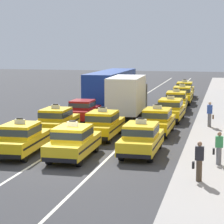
{
  "coord_description": "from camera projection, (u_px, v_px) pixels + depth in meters",
  "views": [
    {
      "loc": [
        7.25,
        -21.08,
        5.74
      ],
      "look_at": [
        0.07,
        8.96,
        1.3
      ],
      "focal_mm": 75.94,
      "sensor_mm": 36.0,
      "label": 1
    }
  ],
  "objects": [
    {
      "name": "sidewalk_curb",
      "position": [
        223.0,
        120.0,
        35.55
      ],
      "size": [
        4.0,
        90.0,
        0.15
      ],
      "primitive_type": "cube",
      "color": "#9E9993",
      "rests_on": "ground"
    },
    {
      "name": "taxi_left_second",
      "position": [
        56.0,
        120.0,
        30.4
      ],
      "size": [
        1.87,
        4.58,
        1.96
      ],
      "color": "black",
      "rests_on": "ground"
    },
    {
      "name": "taxi_left_nearest",
      "position": [
        21.0,
        138.0,
        24.67
      ],
      "size": [
        2.01,
        4.63,
        1.96
      ],
      "color": "black",
      "rests_on": "ground"
    },
    {
      "name": "lane_stripe_center_right",
      "position": [
        158.0,
        110.0,
        41.66
      ],
      "size": [
        0.14,
        80.0,
        0.01
      ],
      "primitive_type": "cube",
      "color": "silver",
      "rests_on": "ground"
    },
    {
      "name": "ground_plane",
      "position": [
        67.0,
        164.0,
        22.78
      ],
      "size": [
        160.0,
        160.0,
        0.0
      ],
      "primitive_type": "plane",
      "color": "#353538"
    },
    {
      "name": "lane_stripe_left_center",
      "position": [
        123.0,
        109.0,
        42.4
      ],
      "size": [
        0.14,
        80.0,
        0.01
      ],
      "primitive_type": "cube",
      "color": "silver",
      "rests_on": "ground"
    },
    {
      "name": "taxi_right_nearest",
      "position": [
        141.0,
        138.0,
        24.68
      ],
      "size": [
        1.84,
        4.57,
        1.96
      ],
      "color": "black",
      "rests_on": "ground"
    },
    {
      "name": "taxi_right_second",
      "position": [
        157.0,
        121.0,
        30.31
      ],
      "size": [
        1.86,
        4.57,
        1.96
      ],
      "color": "black",
      "rests_on": "ground"
    },
    {
      "name": "bus_left_fourth",
      "position": [
        111.0,
        86.0,
        44.33
      ],
      "size": [
        2.56,
        11.21,
        3.22
      ],
      "color": "black",
      "rests_on": "ground"
    },
    {
      "name": "pedestrian_near_crosswalk",
      "position": [
        199.0,
        161.0,
        19.36
      ],
      "size": [
        0.47,
        0.24,
        1.66
      ],
      "color": "#473828",
      "rests_on": "sidewalk_curb"
    },
    {
      "name": "box_truck_center_third",
      "position": [
        128.0,
        95.0,
        36.98
      ],
      "size": [
        2.47,
        7.03,
        3.27
      ],
      "color": "black",
      "rests_on": "ground"
    },
    {
      "name": "taxi_right_fifth",
      "position": [
        182.0,
        95.0,
        45.96
      ],
      "size": [
        1.89,
        4.59,
        1.96
      ],
      "color": "black",
      "rests_on": "ground"
    },
    {
      "name": "sedan_left_third",
      "position": [
        83.0,
        110.0,
        35.56
      ],
      "size": [
        1.79,
        4.31,
        1.58
      ],
      "color": "black",
      "rests_on": "ground"
    },
    {
      "name": "taxi_right_third",
      "position": [
        171.0,
        109.0,
        35.64
      ],
      "size": [
        1.88,
        4.59,
        1.96
      ],
      "color": "black",
      "rests_on": "ground"
    },
    {
      "name": "taxi_center_second",
      "position": [
        103.0,
        124.0,
        29.04
      ],
      "size": [
        1.82,
        4.56,
        1.96
      ],
      "color": "black",
      "rests_on": "ground"
    },
    {
      "name": "taxi_center_nearest",
      "position": [
        73.0,
        141.0,
        23.88
      ],
      "size": [
        1.87,
        4.58,
        1.96
      ],
      "color": "black",
      "rests_on": "ground"
    },
    {
      "name": "taxi_right_sixth",
      "position": [
        185.0,
        89.0,
        51.28
      ],
      "size": [
        1.86,
        4.58,
        1.96
      ],
      "color": "black",
      "rests_on": "ground"
    },
    {
      "name": "pedestrian_trailing",
      "position": [
        219.0,
        148.0,
        22.06
      ],
      "size": [
        0.47,
        0.24,
        1.56
      ],
      "color": "slate",
      "rests_on": "sidewalk_curb"
    },
    {
      "name": "pedestrian_by_storefront",
      "position": [
        210.0,
        114.0,
        32.2
      ],
      "size": [
        0.47,
        0.24,
        1.7
      ],
      "color": "slate",
      "rests_on": "sidewalk_curb"
    },
    {
      "name": "taxi_right_fourth",
      "position": [
        176.0,
        101.0,
        41.05
      ],
      "size": [
        1.97,
        4.62,
        1.96
      ],
      "color": "black",
      "rests_on": "ground"
    }
  ]
}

